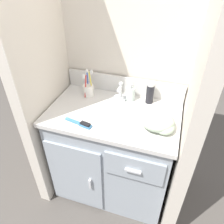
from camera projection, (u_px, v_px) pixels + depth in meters
The scene contains 12 objects.
ground_plane at pixel (113, 184), 1.93m from camera, with size 6.00×6.00×0.00m, color #4C4742.
wall_back at pixel (127, 51), 1.52m from camera, with size 1.06×0.08×2.20m, color beige.
wall_left at pixel (41, 60), 1.40m from camera, with size 0.08×0.62×2.20m, color beige.
wall_right at pixel (201, 83), 1.15m from camera, with size 0.08×0.62×2.20m, color beige.
vanity at pixel (113, 152), 1.68m from camera, with size 0.88×0.55×0.80m.
backsplash at pixel (124, 85), 1.61m from camera, with size 0.88×0.02×0.13m.
sink_faucet at pixel (120, 94), 1.55m from camera, with size 0.09×0.09×0.14m.
toothbrush_cup at pixel (88, 90), 1.59m from camera, with size 0.08×0.09×0.21m.
soap_dispenser at pixel (130, 93), 1.55m from camera, with size 0.07×0.07×0.13m.
shaving_cream_can at pixel (150, 93), 1.50m from camera, with size 0.05×0.05×0.16m.
hairbrush at pixel (82, 124), 1.34m from camera, with size 0.19×0.06×0.03m.
hand_towel at pixel (159, 122), 1.30m from camera, with size 0.21×0.19×0.10m.
Camera 1 is at (0.35, -1.11, 1.67)m, focal length 35.00 mm.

